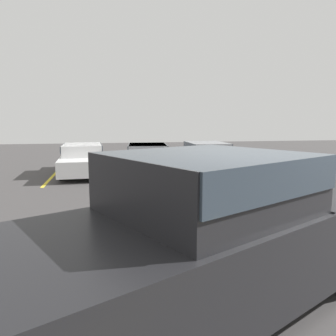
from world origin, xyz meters
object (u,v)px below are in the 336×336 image
object	(u,v)px
parked_sedan_a	(83,158)
parked_sedan_c	(207,155)
pickup_truck	(224,230)
parked_sedan_b	(148,157)

from	to	relation	value
parked_sedan_a	parked_sedan_c	distance (m)	5.52
pickup_truck	parked_sedan_b	distance (m)	10.67
pickup_truck	parked_sedan_c	xyz separation A→B (m)	(3.18, 10.72, -0.26)
parked_sedan_a	parked_sedan_c	bearing A→B (deg)	89.02
pickup_truck	parked_sedan_b	world-z (taller)	pickup_truck
pickup_truck	parked_sedan_b	size ratio (longest dim) A/B	1.26
parked_sedan_c	parked_sedan_a	bearing A→B (deg)	-86.84
pickup_truck	parked_sedan_b	xyz separation A→B (m)	(0.44, 10.65, -0.29)
pickup_truck	parked_sedan_c	size ratio (longest dim) A/B	1.31
pickup_truck	parked_sedan_a	world-z (taller)	pickup_truck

